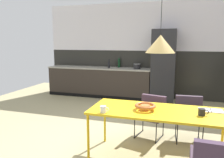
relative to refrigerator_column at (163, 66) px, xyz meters
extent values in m
plane|color=tan|center=(-0.46, -3.06, -1.02)|extent=(9.04, 9.04, 0.00)
cube|color=black|center=(-0.46, 0.36, -0.31)|extent=(6.53, 0.12, 1.43)
cube|color=white|center=(-0.46, 0.36, 1.12)|extent=(6.53, 0.12, 1.43)
cube|color=#322A24|center=(-1.96, 0.00, -0.59)|extent=(3.22, 0.60, 0.87)
cube|color=#9C988B|center=(-1.96, 0.00, -0.13)|extent=(3.25, 0.63, 0.04)
cube|color=black|center=(-1.96, -0.30, -0.97)|extent=(3.22, 0.01, 0.10)
cube|color=#232326|center=(0.00, 0.00, 0.00)|extent=(0.66, 0.60, 2.04)
cube|color=gold|center=(0.17, -3.37, -0.28)|extent=(1.91, 0.80, 0.03)
cylinder|color=gold|center=(-0.74, -3.01, -0.66)|extent=(0.04, 0.04, 0.72)
cylinder|color=yellow|center=(1.09, -3.01, -0.66)|extent=(0.04, 0.04, 0.72)
cylinder|color=gold|center=(-0.74, -3.72, -0.66)|extent=(0.04, 0.04, 0.72)
cube|color=#3E333E|center=(-0.04, -2.60, -0.62)|extent=(0.58, 0.56, 0.06)
cube|color=#432E3B|center=(0.01, -2.41, -0.44)|extent=(0.46, 0.19, 0.30)
cube|color=#422E3B|center=(0.18, -2.66, -0.52)|extent=(0.15, 0.41, 0.14)
cube|color=#42333B|center=(-0.25, -2.55, -0.52)|extent=(0.15, 0.41, 0.14)
cylinder|color=black|center=(0.11, -2.84, -0.84)|extent=(0.02, 0.02, 0.37)
cylinder|color=black|center=(-0.28, -2.74, -0.84)|extent=(0.02, 0.02, 0.37)
cylinder|color=black|center=(0.20, -2.47, -0.84)|extent=(0.02, 0.02, 0.37)
cylinder|color=black|center=(-0.18, -2.37, -0.84)|extent=(0.02, 0.02, 0.37)
cylinder|color=black|center=(0.16, -2.65, -1.01)|extent=(0.11, 0.41, 0.02)
cylinder|color=black|center=(-0.23, -2.56, -1.01)|extent=(0.11, 0.41, 0.02)
cube|color=#3E333E|center=(0.64, -2.56, -0.61)|extent=(0.51, 0.49, 0.06)
cube|color=#3B2E3A|center=(0.62, -2.36, -0.42)|extent=(0.46, 0.11, 0.32)
cube|color=#3A373B|center=(0.86, -2.55, -0.51)|extent=(0.08, 0.42, 0.14)
cube|color=#3A3541|center=(0.42, -2.58, -0.51)|extent=(0.08, 0.42, 0.14)
cylinder|color=black|center=(0.85, -2.74, -0.83)|extent=(0.02, 0.02, 0.38)
cylinder|color=black|center=(0.45, -2.76, -0.83)|extent=(0.02, 0.02, 0.38)
cylinder|color=black|center=(0.82, -2.36, -0.83)|extent=(0.02, 0.02, 0.38)
cylinder|color=black|center=(0.43, -2.39, -0.83)|extent=(0.02, 0.02, 0.38)
cylinder|color=black|center=(0.84, -2.55, -1.01)|extent=(0.05, 0.41, 0.02)
cylinder|color=black|center=(0.44, -2.57, -1.01)|extent=(0.05, 0.41, 0.02)
cylinder|color=#B2662D|center=(0.00, -3.39, -0.23)|extent=(0.14, 0.14, 0.07)
torus|color=#B95F2A|center=(0.00, -3.39, -0.21)|extent=(0.30, 0.30, 0.05)
cube|color=white|center=(0.80, -3.18, -0.26)|extent=(0.16, 0.19, 0.01)
cube|color=white|center=(0.96, -3.18, -0.26)|extent=(0.16, 0.19, 0.01)
cube|color=#262628|center=(0.88, -3.18, -0.25)|extent=(0.01, 0.20, 0.00)
cylinder|color=black|center=(0.74, -3.42, -0.22)|extent=(0.09, 0.09, 0.09)
torus|color=black|center=(0.79, -3.42, -0.22)|extent=(0.06, 0.01, 0.06)
cylinder|color=white|center=(-0.53, -3.68, -0.22)|extent=(0.08, 0.08, 0.09)
torus|color=white|center=(-0.48, -3.68, -0.22)|extent=(0.06, 0.01, 0.06)
cylinder|color=black|center=(-0.75, -0.04, -0.04)|extent=(0.21, 0.21, 0.14)
cylinder|color=gray|center=(-0.75, -0.04, 0.04)|extent=(0.21, 0.21, 0.01)
sphere|color=black|center=(-0.75, -0.04, 0.06)|extent=(0.02, 0.02, 0.02)
cylinder|color=#0F3319|center=(-1.36, 0.19, 0.01)|extent=(0.08, 0.08, 0.25)
cylinder|color=#0F3319|center=(-1.36, 0.19, 0.17)|extent=(0.03, 0.03, 0.06)
cylinder|color=black|center=(-1.60, -0.10, -0.02)|extent=(0.07, 0.07, 0.19)
cylinder|color=black|center=(-1.60, -0.10, 0.12)|extent=(0.03, 0.03, 0.08)
cone|color=tan|center=(0.17, -3.38, 0.65)|extent=(0.40, 0.40, 0.24)
camera|label=1|loc=(0.42, -6.38, 0.69)|focal=35.22mm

